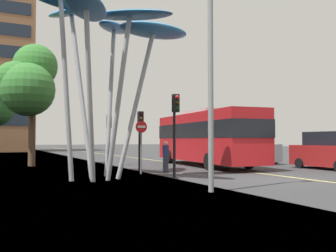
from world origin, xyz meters
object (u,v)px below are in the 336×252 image
object	(u,v)px
traffic_light_island_mid	(109,129)
street_lamp	(218,41)
red_bus	(206,135)
traffic_light_kerb_far	(140,128)
car_parked_mid	(330,152)
pedestrian	(166,156)
leaf_sculpture	(105,30)
car_parked_far	(252,149)
traffic_light_kerb_near	(175,117)
no_entry_sign	(141,139)

from	to	relation	value
traffic_light_island_mid	street_lamp	bearing A→B (deg)	-91.06
red_bus	traffic_light_kerb_far	bearing A→B (deg)	-160.01
car_parked_mid	pedestrian	distance (m)	9.62
leaf_sculpture	street_lamp	size ratio (longest dim) A/B	1.07
car_parked_mid	car_parked_far	world-z (taller)	car_parked_far
traffic_light_kerb_near	traffic_light_kerb_far	size ratio (longest dim) A/B	1.16
traffic_light_kerb_far	car_parked_far	bearing A→B (deg)	16.28
street_lamp	traffic_light_kerb_far	bearing A→B (deg)	86.34
red_bus	street_lamp	distance (m)	12.34
traffic_light_island_mid	no_entry_sign	xyz separation A→B (m)	(-0.25, -6.43, -0.63)
leaf_sculpture	street_lamp	world-z (taller)	leaf_sculpture
no_entry_sign	car_parked_mid	bearing A→B (deg)	-10.13
leaf_sculpture	traffic_light_kerb_near	xyz separation A→B (m)	(2.97, -0.96, -3.83)
red_bus	pedestrian	bearing A→B (deg)	-145.53
leaf_sculpture	no_entry_sign	world-z (taller)	leaf_sculpture
leaf_sculpture	car_parked_far	world-z (taller)	leaf_sculpture
car_parked_far	street_lamp	xyz separation A→B (m)	(-10.25, -11.34, 3.96)
traffic_light_kerb_near	no_entry_sign	xyz separation A→B (m)	(-0.68, 2.43, -0.95)
traffic_light_kerb_near	street_lamp	distance (m)	5.12
traffic_light_kerb_near	car_parked_mid	world-z (taller)	traffic_light_kerb_near
traffic_light_island_mid	car_parked_mid	world-z (taller)	traffic_light_island_mid
traffic_light_kerb_near	car_parked_far	xyz separation A→B (m)	(9.57, 6.80, -1.69)
car_parked_mid	car_parked_far	size ratio (longest dim) A/B	1.05
traffic_light_kerb_far	car_parked_far	distance (m)	10.20
leaf_sculpture	pedestrian	size ratio (longest dim) A/B	5.17
traffic_light_kerb_near	no_entry_sign	distance (m)	2.69
traffic_light_kerb_near	traffic_light_island_mid	bearing A→B (deg)	92.80
leaf_sculpture	pedestrian	distance (m)	7.21
red_bus	traffic_light_kerb_far	xyz separation A→B (m)	(-5.31, -1.93, 0.37)
pedestrian	no_entry_sign	distance (m)	1.95
leaf_sculpture	no_entry_sign	size ratio (longest dim) A/B	3.18
leaf_sculpture	car_parked_far	xyz separation A→B (m)	(12.54, 5.84, -5.51)
leaf_sculpture	car_parked_far	bearing A→B (deg)	24.95
car_parked_far	street_lamp	world-z (taller)	street_lamp
leaf_sculpture	red_bus	bearing A→B (deg)	31.20
traffic_light_kerb_far	no_entry_sign	bearing A→B (deg)	-109.56
street_lamp	red_bus	bearing A→B (deg)	60.69
car_parked_far	pedestrian	bearing A→B (deg)	-156.16
no_entry_sign	traffic_light_island_mid	bearing A→B (deg)	87.79
traffic_light_island_mid	car_parked_mid	xyz separation A→B (m)	(10.65, -8.38, -1.38)
traffic_light_kerb_far	traffic_light_island_mid	xyz separation A→B (m)	(-0.30, 4.90, 0.04)
car_parked_mid	car_parked_far	bearing A→B (deg)	95.79
traffic_light_island_mid	car_parked_mid	distance (m)	13.62
no_entry_sign	traffic_light_kerb_far	bearing A→B (deg)	70.44
pedestrian	traffic_light_island_mid	bearing A→B (deg)	103.04
red_bus	street_lamp	bearing A→B (deg)	-119.31
street_lamp	no_entry_sign	distance (m)	7.68
traffic_light_kerb_far	car_parked_mid	bearing A→B (deg)	-18.61
leaf_sculpture	traffic_light_island_mid	world-z (taller)	leaf_sculpture
car_parked_mid	leaf_sculpture	bearing A→B (deg)	177.91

